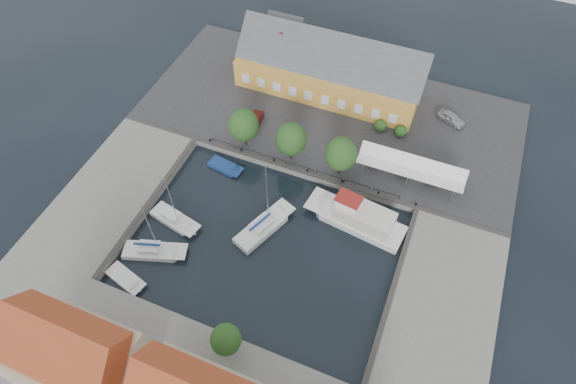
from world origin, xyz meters
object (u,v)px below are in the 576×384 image
Objects in this scene: center_sailboat at (264,227)px; west_boat_d at (154,252)px; car_silver at (451,118)px; launch_nw at (225,167)px; car_red at (254,122)px; launch_sw at (126,279)px; west_boat_c at (175,220)px; tent_canopy at (412,166)px; trawler at (359,219)px; warehouse at (327,68)px.

center_sailboat is 13.85m from west_boat_d.
launch_nw is (-27.45, -20.01, -1.65)m from car_silver.
car_red reaches higher than launch_sw.
car_silver is 42.42m from west_boat_c.
west_boat_d is at bearing -139.43° from tent_canopy.
west_boat_c is (-29.40, -30.55, -1.48)m from car_silver.
car_silver is at bearing 71.37° from trawler.
car_silver is 0.45× the size of west_boat_c.
warehouse is 6.56× the size of car_silver.
car_red is 21.77m from trawler.
trawler is at bearing -32.47° from car_red.
west_boat_c is at bearing 82.97° from launch_sw.
warehouse is 22.44m from launch_nw.
car_silver is 0.36× the size of center_sailboat.
west_boat_d is at bearing -89.77° from west_boat_c.
car_silver is at bearing 50.47° from west_boat_d.
warehouse reaches higher than launch_nw.
center_sailboat is at bearing -86.86° from warehouse.
warehouse is 28.28m from center_sailboat.
launch_nw is at bearing 151.07° from car_silver.
trawler is at bearing 37.93° from launch_sw.
trawler is 29.39m from launch_sw.
warehouse is at bearing 72.94° from west_boat_c.
warehouse is at bearing 69.71° from launch_nw.
tent_canopy is 1.14× the size of center_sailboat.
car_silver is 29.10m from car_red.
trawler reaches higher than launch_sw.
warehouse is at bearing 75.23° from west_boat_d.
car_red is at bearing 83.42° from west_boat_d.
west_boat_d is (-2.75, -23.86, -1.47)m from car_red.
tent_canopy is at bearing 15.66° from launch_nw.
launch_sw is at bearing -142.07° from trawler.
car_silver is (19.82, -0.64, -2.69)m from warehouse.
center_sailboat is 2.20× the size of launch_sw.
car_silver is 0.82× the size of launch_nw.
tent_canopy is 1.31× the size of west_boat_d.
launch_nw is (1.94, 10.55, -0.17)m from west_boat_c.
warehouse is 32.90m from west_boat_c.
car_red is at bearing 152.09° from trawler.
tent_canopy is 3.22× the size of car_silver.
west_boat_c is (-2.77, -18.80, -1.48)m from car_red.
warehouse is at bearing 140.14° from tent_canopy.
trawler is 2.44× the size of launch_sw.
center_sailboat is (-15.07, -14.09, -3.32)m from tent_canopy.
tent_canopy is 2.51× the size of launch_sw.
warehouse reaches higher than launch_sw.
center_sailboat is 17.65m from launch_sw.
tent_canopy is 20.89m from center_sailboat.
trawler reaches higher than tent_canopy.
launch_sw is (-27.33, -26.77, -3.59)m from tent_canopy.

